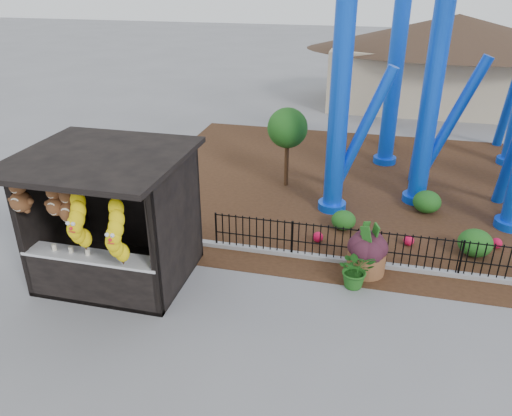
% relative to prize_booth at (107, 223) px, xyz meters
% --- Properties ---
extents(ground, '(120.00, 120.00, 0.00)m').
position_rel_prize_booth_xyz_m(ground, '(3.01, -0.90, -1.54)').
color(ground, slate).
rests_on(ground, ground).
extents(mulch_bed, '(18.00, 12.00, 0.02)m').
position_rel_prize_booth_xyz_m(mulch_bed, '(7.01, 7.10, -1.53)').
color(mulch_bed, '#331E11').
rests_on(mulch_bed, ground).
extents(curb, '(18.00, 0.18, 0.12)m').
position_rel_prize_booth_xyz_m(curb, '(7.01, 2.10, -1.48)').
color(curb, gray).
rests_on(curb, ground).
extents(prize_booth, '(3.50, 3.40, 3.12)m').
position_rel_prize_booth_xyz_m(prize_booth, '(0.00, 0.00, 0.00)').
color(prize_booth, black).
rests_on(prize_booth, ground).
extents(picket_fence, '(12.20, 0.06, 1.00)m').
position_rel_prize_booth_xyz_m(picket_fence, '(7.91, 2.10, -1.04)').
color(picket_fence, black).
rests_on(picket_fence, ground).
extents(terracotta_planter, '(0.93, 0.93, 0.57)m').
position_rel_prize_booth_xyz_m(terracotta_planter, '(5.66, 1.80, -1.25)').
color(terracotta_planter, brown).
rests_on(terracotta_planter, ground).
extents(planter_foliage, '(0.70, 0.70, 0.64)m').
position_rel_prize_booth_xyz_m(planter_foliage, '(5.66, 1.80, -0.65)').
color(planter_foliage, '#31131E').
rests_on(planter_foliage, terracotta_planter).
extents(potted_plant, '(0.98, 0.90, 0.93)m').
position_rel_prize_booth_xyz_m(potted_plant, '(5.46, 1.13, -1.07)').
color(potted_plant, '#295418').
rests_on(potted_plant, ground).
extents(landscaping, '(7.49, 3.15, 0.69)m').
position_rel_prize_booth_xyz_m(landscaping, '(7.93, 4.44, -1.22)').
color(landscaping, '#1B4F17').
rests_on(landscaping, mulch_bed).
extents(pavilion, '(15.00, 15.00, 4.80)m').
position_rel_prize_booth_xyz_m(pavilion, '(9.01, 19.10, 1.53)').
color(pavilion, '#BFAD8C').
rests_on(pavilion, ground).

